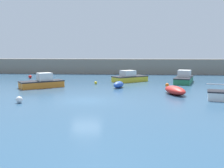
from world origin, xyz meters
TOP-DOWN VIEW (x-y plane):
  - ground_plane at (0.00, 0.00)m, footprint 120.00×120.00m
  - harbor_breakwater at (0.00, 28.26)m, footprint 61.27×3.10m
  - motorboat_grey_hull at (-6.65, 7.55)m, footprint 5.16×4.63m
  - dinghy_near_pier at (2.34, 7.96)m, footprint 1.59×2.23m
  - cabin_cruiser_white at (3.52, 14.39)m, footprint 5.30×4.74m
  - motorboat_with_cabin at (11.02, 13.87)m, footprint 3.80×6.56m
  - rowboat_blue_near at (8.15, 3.84)m, footprint 2.32×3.84m
  - mooring_buoy_yellow at (-0.83, 11.19)m, footprint 0.38×0.38m
  - mooring_buoy_red at (-12.42, 17.69)m, footprint 0.54×0.54m
  - mooring_buoy_white at (-5.23, -1.60)m, footprint 0.54×0.54m
  - mooring_buoy_orange at (8.12, 9.19)m, footprint 0.45×0.45m

SIDE VIEW (x-z plane):
  - ground_plane at x=0.00m, z-range -0.20..0.00m
  - mooring_buoy_yellow at x=-0.83m, z-range 0.00..0.38m
  - mooring_buoy_orange at x=8.12m, z-range 0.00..0.45m
  - mooring_buoy_red at x=-12.42m, z-range 0.00..0.54m
  - mooring_buoy_white at x=-5.23m, z-range 0.00..0.54m
  - dinghy_near_pier at x=2.34m, z-range 0.00..0.75m
  - rowboat_blue_near at x=8.15m, z-range 0.00..0.81m
  - cabin_cruiser_white at x=3.52m, z-range -0.22..1.39m
  - motorboat_grey_hull at x=-6.65m, z-range -0.27..1.45m
  - motorboat_with_cabin at x=11.02m, z-range -0.25..1.45m
  - harbor_breakwater at x=0.00m, z-range 0.00..2.89m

